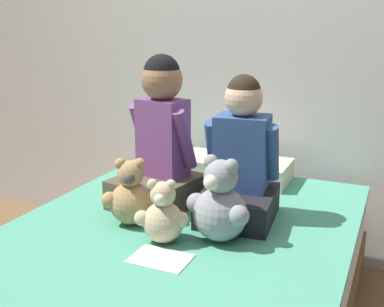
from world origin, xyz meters
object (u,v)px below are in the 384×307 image
bed (170,293)px  teddy_bear_held_by_left_child (131,196)px  child_on_left (160,144)px  sign_card (160,259)px  teddy_bear_held_by_right_child (220,206)px  pillow_at_headboard (234,169)px  child_on_right (241,162)px  teddy_bear_between_children (162,216)px

bed → teddy_bear_held_by_left_child: size_ratio=6.75×
child_on_left → sign_card: bearing=-51.5°
teddy_bear_held_by_right_child → pillow_at_headboard: size_ratio=0.57×
bed → child_on_left: (-0.19, 0.30, 0.53)m
child_on_right → bed: bearing=-127.1°
child_on_right → teddy_bear_between_children: 0.42m
child_on_right → teddy_bear_held_by_right_child: 0.27m
bed → pillow_at_headboard: size_ratio=3.29×
teddy_bear_held_by_left_child → pillow_at_headboard: (0.20, 0.73, -0.06)m
bed → pillow_at_headboard: (0.00, 0.78, 0.31)m
teddy_bear_between_children → pillow_at_headboard: (0.00, 0.83, -0.05)m
pillow_at_headboard → sign_card: pillow_at_headboard is taller
teddy_bear_held_by_left_child → teddy_bear_between_children: (0.19, -0.10, -0.01)m
pillow_at_headboard → teddy_bear_held_by_right_child: bearing=-75.3°
child_on_left → sign_card: (0.25, -0.48, -0.28)m
child_on_right → teddy_bear_held_by_left_child: (-0.39, -0.25, -0.12)m
child_on_left → teddy_bear_held_by_left_child: bearing=-79.9°
teddy_bear_held_by_right_child → bed: bearing=-147.6°
bed → teddy_bear_between_children: size_ratio=7.64×
child_on_left → teddy_bear_held_by_right_child: child_on_left is taller
teddy_bear_held_by_left_child → pillow_at_headboard: teddy_bear_held_by_left_child is taller
teddy_bear_held_by_left_child → teddy_bear_between_children: size_ratio=1.13×
pillow_at_headboard → sign_card: (0.06, -0.96, -0.05)m
bed → child_on_right: bearing=58.4°
teddy_bear_held_by_left_child → pillow_at_headboard: 0.76m
bed → teddy_bear_between_children: (-0.00, -0.05, 0.35)m
child_on_right → pillow_at_headboard: size_ratio=1.05×
teddy_bear_held_by_right_child → teddy_bear_held_by_left_child: bearing=-163.4°
bed → child_on_left: 0.64m
sign_card → teddy_bear_held_by_left_child: bearing=137.6°
teddy_bear_held_by_left_child → teddy_bear_held_by_right_child: teddy_bear_held_by_right_child is taller
teddy_bear_between_children → sign_card: teddy_bear_between_children is taller
bed → child_on_right: child_on_right is taller
bed → teddy_bear_held_by_right_child: 0.44m
child_on_right → pillow_at_headboard: 0.54m
teddy_bear_held_by_right_child → pillow_at_headboard: teddy_bear_held_by_right_child is taller
child_on_left → teddy_bear_held_by_right_child: bearing=-21.7°
pillow_at_headboard → teddy_bear_between_children: bearing=-90.3°
pillow_at_headboard → child_on_right: bearing=-68.5°
teddy_bear_held_by_left_child → bed: bearing=-38.4°
teddy_bear_between_children → sign_card: 0.18m
child_on_right → teddy_bear_held_by_left_child: child_on_right is taller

